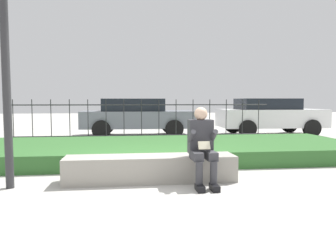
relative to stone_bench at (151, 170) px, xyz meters
name	(u,v)px	position (x,y,z in m)	size (l,w,h in m)	color
ground_plane	(155,181)	(0.06, 0.00, -0.19)	(60.00, 60.00, 0.00)	#B2AFA8
stone_bench	(151,170)	(0.00, 0.00, 0.00)	(2.78, 0.58, 0.42)	gray
person_seated_reader	(202,143)	(0.78, -0.32, 0.47)	(0.42, 0.73, 1.22)	black
grass_berm	(146,150)	(0.06, 2.32, -0.02)	(9.94, 3.23, 0.33)	#33662D
iron_fence	(142,121)	(0.06, 4.62, 0.53)	(7.94, 0.03, 1.36)	#232326
car_parked_center	(137,116)	(0.00, 7.06, 0.57)	(4.17, 2.06, 1.40)	slate
car_parked_right	(269,115)	(5.10, 6.74, 0.57)	(3.96, 2.01, 1.41)	silver
street_lamp	(4,24)	(-2.15, -0.16, 2.25)	(0.28, 0.28, 3.97)	#2D2D30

